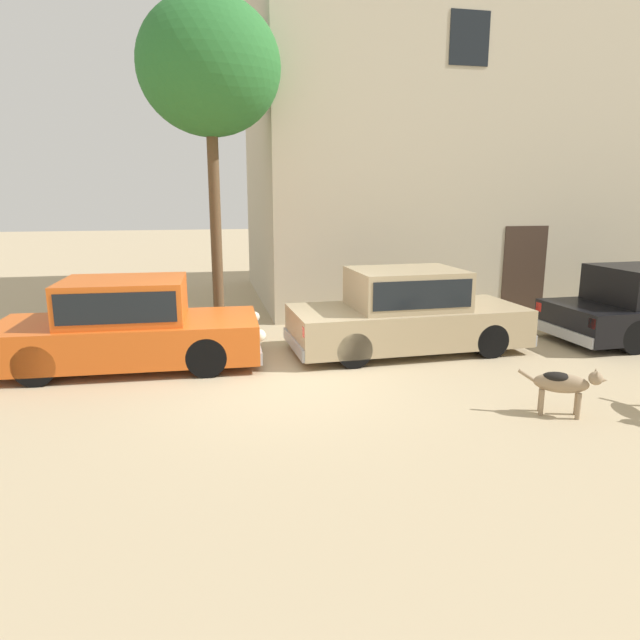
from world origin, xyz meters
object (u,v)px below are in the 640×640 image
at_px(parked_sedan_nearest, 128,324).
at_px(acacia_tree_left, 209,68).
at_px(stray_dog_spotted, 564,383).
at_px(parked_sedan_second, 407,311).

relative_size(parked_sedan_nearest, acacia_tree_left, 0.68).
height_order(parked_sedan_nearest, stray_dog_spotted, parked_sedan_nearest).
relative_size(parked_sedan_nearest, parked_sedan_second, 1.00).
bearing_deg(acacia_tree_left, parked_sedan_nearest, -125.63).
xyz_separation_m(parked_sedan_nearest, acacia_tree_left, (1.54, 2.15, 4.44)).
xyz_separation_m(stray_dog_spotted, acacia_tree_left, (-4.21, 5.55, 4.72)).
xyz_separation_m(parked_sedan_second, acacia_tree_left, (-3.32, 2.15, 4.42)).
height_order(parked_sedan_second, acacia_tree_left, acacia_tree_left).
bearing_deg(acacia_tree_left, stray_dog_spotted, -52.81).
bearing_deg(parked_sedan_second, acacia_tree_left, 144.89).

